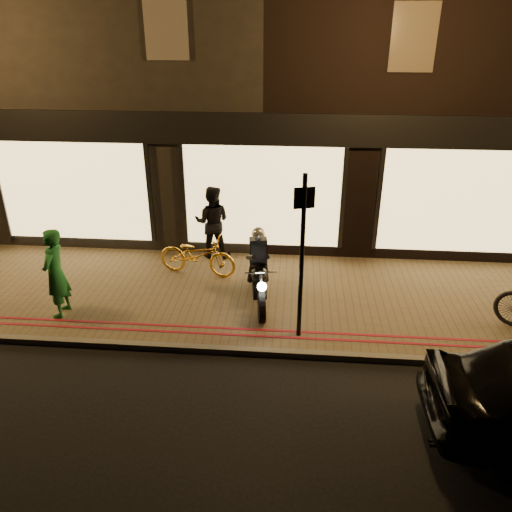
{
  "coord_description": "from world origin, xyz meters",
  "views": [
    {
      "loc": [
        0.81,
        -7.08,
        5.23
      ],
      "look_at": [
        0.04,
        1.77,
        1.1
      ],
      "focal_mm": 35.0,
      "sensor_mm": 36.0,
      "label": 1
    }
  ],
  "objects_px": {
    "bicycle_gold": "(197,255)",
    "person_green": "(55,273)",
    "motorcycle": "(259,275)",
    "sign_post": "(302,251)"
  },
  "relations": [
    {
      "from": "motorcycle",
      "to": "person_green",
      "type": "distance_m",
      "value": 3.85
    },
    {
      "from": "bicycle_gold",
      "to": "person_green",
      "type": "relative_size",
      "value": 1.01
    },
    {
      "from": "motorcycle",
      "to": "sign_post",
      "type": "relative_size",
      "value": 0.65
    },
    {
      "from": "bicycle_gold",
      "to": "person_green",
      "type": "height_order",
      "value": "person_green"
    },
    {
      "from": "sign_post",
      "to": "bicycle_gold",
      "type": "bearing_deg",
      "value": 135.38
    },
    {
      "from": "sign_post",
      "to": "bicycle_gold",
      "type": "distance_m",
      "value": 3.42
    },
    {
      "from": "motorcycle",
      "to": "bicycle_gold",
      "type": "distance_m",
      "value": 1.87
    },
    {
      "from": "motorcycle",
      "to": "sign_post",
      "type": "distance_m",
      "value": 1.73
    },
    {
      "from": "sign_post",
      "to": "bicycle_gold",
      "type": "xyz_separation_m",
      "value": [
        -2.28,
        2.25,
        -1.21
      ]
    },
    {
      "from": "sign_post",
      "to": "person_green",
      "type": "distance_m",
      "value": 4.66
    }
  ]
}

